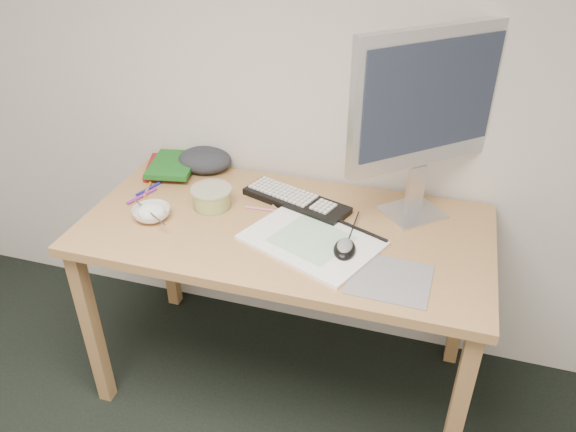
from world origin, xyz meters
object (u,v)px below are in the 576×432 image
Objects in this scene: desk at (285,245)px; rice_bowl at (152,213)px; sketchpad at (312,241)px; monitor at (427,104)px; keyboard at (296,201)px.

rice_bowl reaches higher than desk.
sketchpad is at bearing -31.56° from desk.
monitor reaches higher than sketchpad.
monitor is (0.30, 0.28, 0.40)m from sketchpad.
monitor is (0.41, 0.05, 0.40)m from keyboard.
keyboard is at bearing 145.10° from monitor.
sketchpad is 1.03× the size of keyboard.
desk is at bearing 11.15° from rice_bowl.
sketchpad reaches higher than desk.
monitor is at bearing 65.99° from sketchpad.
keyboard is 0.52m from rice_bowl.
monitor is 4.98× the size of rice_bowl.
desk is 3.46× the size of keyboard.
sketchpad is 0.57m from monitor.
sketchpad is 0.25m from keyboard.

